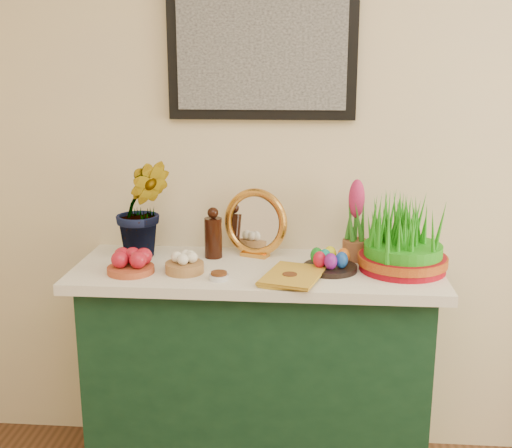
{
  "coord_description": "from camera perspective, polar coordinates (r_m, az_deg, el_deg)",
  "views": [
    {
      "loc": [
        -0.24,
        -0.34,
        1.66
      ],
      "look_at": [
        -0.43,
        1.95,
        1.07
      ],
      "focal_mm": 45.0,
      "sensor_mm": 36.0,
      "label": 1
    }
  ],
  "objects": [
    {
      "name": "spice_dish_left",
      "position": [
        2.33,
        -3.31,
        -4.64
      ],
      "size": [
        0.07,
        0.07,
        0.03
      ],
      "color": "silver",
      "rests_on": "tablecloth"
    },
    {
      "name": "sideboard",
      "position": [
        2.65,
        0.09,
        -13.35
      ],
      "size": [
        1.3,
        0.45,
        0.85
      ],
      "primitive_type": "cube",
      "color": "#143921",
      "rests_on": "ground"
    },
    {
      "name": "apple_bowl",
      "position": [
        2.43,
        -11.09,
        -3.44
      ],
      "size": [
        0.21,
        0.21,
        0.09
      ],
      "color": "#A64727",
      "rests_on": "tablecloth"
    },
    {
      "name": "egg_plate",
      "position": [
        2.43,
        6.57,
        -3.4
      ],
      "size": [
        0.26,
        0.26,
        0.08
      ],
      "color": "black",
      "rests_on": "tablecloth"
    },
    {
      "name": "mirror",
      "position": [
        2.57,
        -0.06,
        0.04
      ],
      "size": [
        0.28,
        0.15,
        0.28
      ],
      "color": "gold",
      "rests_on": "tablecloth"
    },
    {
      "name": "vinegar_cruet",
      "position": [
        2.56,
        -3.82,
        -1.02
      ],
      "size": [
        0.07,
        0.07,
        0.21
      ],
      "color": "black",
      "rests_on": "tablecloth"
    },
    {
      "name": "book",
      "position": [
        2.35,
        1.03,
        -4.32
      ],
      "size": [
        0.24,
        0.29,
        0.03
      ],
      "primitive_type": "imported",
      "rotation": [
        0.0,
        0.0,
        -0.28
      ],
      "color": "gold",
      "rests_on": "tablecloth"
    },
    {
      "name": "garlic_basket",
      "position": [
        2.41,
        -6.37,
        -3.54
      ],
      "size": [
        0.19,
        0.19,
        0.08
      ],
      "color": "#9B693E",
      "rests_on": "tablecloth"
    },
    {
      "name": "hyacinth_green",
      "position": [
        2.57,
        -10.07,
        2.75
      ],
      "size": [
        0.31,
        0.28,
        0.52
      ],
      "primitive_type": "imported",
      "rotation": [
        0.0,
        0.0,
        0.25
      ],
      "color": "#2C771F",
      "rests_on": "tablecloth"
    },
    {
      "name": "spice_dish_right",
      "position": [
        2.31,
        3.02,
        -4.79
      ],
      "size": [
        0.07,
        0.07,
        0.03
      ],
      "color": "silver",
      "rests_on": "tablecloth"
    },
    {
      "name": "hyacinth_pink",
      "position": [
        2.55,
        8.85,
        -0.0
      ],
      "size": [
        0.1,
        0.1,
        0.32
      ],
      "color": "brown",
      "rests_on": "tablecloth"
    },
    {
      "name": "wheatgrass_sabzeh",
      "position": [
        2.46,
        12.98,
        -1.34
      ],
      "size": [
        0.34,
        0.34,
        0.27
      ],
      "color": "maroon",
      "rests_on": "tablecloth"
    },
    {
      "name": "tablecloth",
      "position": [
        2.48,
        0.1,
        -4.2
      ],
      "size": [
        1.4,
        0.55,
        0.04
      ],
      "primitive_type": "cube",
      "color": "white",
      "rests_on": "sideboard"
    }
  ]
}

